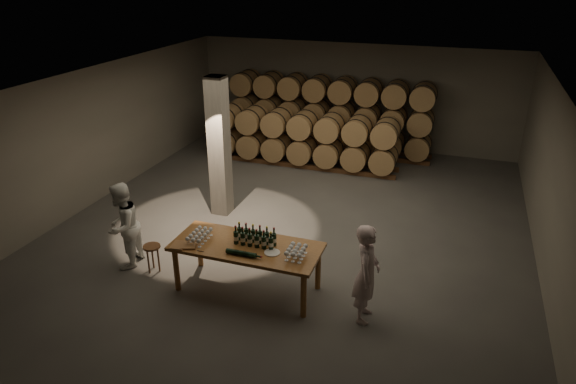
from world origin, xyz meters
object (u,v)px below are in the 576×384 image
(bottle_cluster, at_px, (255,238))
(person_woman, at_px, (123,226))
(plate, at_px, (272,253))
(tasting_table, at_px, (247,250))
(stool, at_px, (152,250))
(notebook_near, at_px, (189,246))
(person_man, at_px, (367,274))

(bottle_cluster, xyz_separation_m, person_woman, (-2.66, -0.09, -0.17))
(plate, bearing_deg, person_woman, 178.52)
(tasting_table, relative_size, stool, 4.79)
(person_woman, bearing_deg, plate, 81.57)
(tasting_table, relative_size, notebook_near, 10.21)
(bottle_cluster, height_order, person_man, person_man)
(stool, bearing_deg, bottle_cluster, 3.09)
(tasting_table, distance_m, person_woman, 2.53)
(bottle_cluster, height_order, plate, bottle_cluster)
(notebook_near, xyz_separation_m, stool, (-1.01, 0.35, -0.47))
(bottle_cluster, bearing_deg, person_man, -5.88)
(person_woman, bearing_deg, person_man, 81.67)
(person_man, bearing_deg, plate, 85.37)
(plate, relative_size, stool, 0.50)
(notebook_near, distance_m, stool, 1.17)
(tasting_table, xyz_separation_m, person_man, (2.13, -0.13, 0.06))
(stool, relative_size, person_woman, 0.32)
(stool, bearing_deg, person_woman, 178.41)
(notebook_near, bearing_deg, plate, -7.92)
(tasting_table, relative_size, plate, 9.66)
(notebook_near, height_order, person_man, person_man)
(tasting_table, bearing_deg, plate, -10.84)
(plate, bearing_deg, notebook_near, -168.75)
(notebook_near, xyz_separation_m, person_man, (3.05, 0.25, -0.06))
(tasting_table, relative_size, bottle_cluster, 3.53)
(plate, xyz_separation_m, stool, (-2.44, 0.06, -0.46))
(notebook_near, relative_size, person_woman, 0.15)
(tasting_table, distance_m, plate, 0.53)
(tasting_table, xyz_separation_m, plate, (0.51, -0.10, 0.11))
(person_woman, bearing_deg, tasting_table, 83.49)
(person_man, bearing_deg, bottle_cluster, 80.67)
(plate, height_order, person_woman, person_woman)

